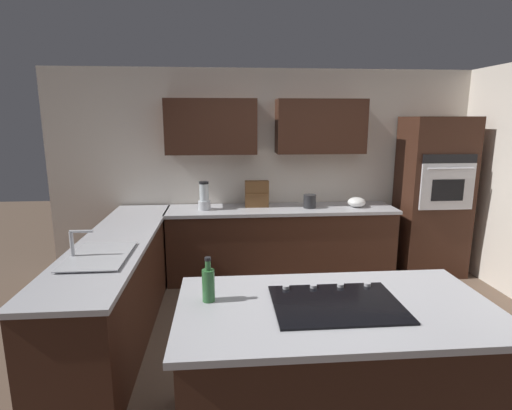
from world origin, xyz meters
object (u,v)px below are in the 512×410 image
(cooktop, at_px, (336,303))
(blender, at_px, (204,198))
(sink_unit, at_px, (98,255))
(kettle, at_px, (310,201))
(wall_oven, at_px, (433,197))
(mixing_bowl, at_px, (357,202))
(spice_rack, at_px, (257,194))
(oil_bottle, at_px, (208,284))

(cooktop, height_order, blender, blender)
(sink_unit, distance_m, kettle, 2.67)
(wall_oven, height_order, sink_unit, wall_oven)
(sink_unit, xyz_separation_m, mixing_bowl, (-2.68, -1.68, 0.04))
(wall_oven, bearing_deg, kettle, 0.70)
(cooktop, relative_size, spice_rack, 2.28)
(blender, distance_m, mixing_bowl, 1.90)
(mixing_bowl, bearing_deg, oil_bottle, 55.17)
(spice_rack, bearing_deg, mixing_bowl, 175.25)
(sink_unit, height_order, blender, blender)
(wall_oven, xyz_separation_m, kettle, (1.60, 0.02, -0.03))
(wall_oven, bearing_deg, spice_rack, -2.14)
(blender, height_order, oil_bottle, blender)
(mixing_bowl, height_order, spice_rack, spice_rack)
(wall_oven, distance_m, oil_bottle, 3.77)
(sink_unit, bearing_deg, wall_oven, -155.19)
(spice_rack, bearing_deg, kettle, 170.92)
(wall_oven, distance_m, cooktop, 3.35)
(cooktop, xyz_separation_m, mixing_bowl, (-1.01, -2.66, 0.05))
(mixing_bowl, xyz_separation_m, spice_rack, (1.25, -0.10, 0.11))
(cooktop, relative_size, kettle, 4.56)
(spice_rack, distance_m, kettle, 0.66)
(sink_unit, height_order, mixing_bowl, sink_unit)
(wall_oven, relative_size, sink_unit, 2.88)
(kettle, bearing_deg, wall_oven, -179.30)
(cooktop, xyz_separation_m, kettle, (-0.41, -2.66, 0.08))
(oil_bottle, bearing_deg, spice_rack, -101.12)
(spice_rack, bearing_deg, blender, 9.08)
(wall_oven, xyz_separation_m, oil_bottle, (2.77, 2.56, 0.00))
(blender, distance_m, kettle, 1.30)
(wall_oven, distance_m, mixing_bowl, 1.00)
(cooktop, distance_m, kettle, 2.69)
(kettle, bearing_deg, mixing_bowl, 180.00)
(spice_rack, relative_size, oil_bottle, 1.19)
(kettle, xyz_separation_m, oil_bottle, (1.17, 2.54, 0.03))
(blender, relative_size, spice_rack, 1.04)
(sink_unit, xyz_separation_m, blender, (-0.78, -1.68, 0.13))
(mixing_bowl, xyz_separation_m, oil_bottle, (1.77, 2.54, 0.05))
(mixing_bowl, bearing_deg, blender, -0.00)
(cooktop, bearing_deg, spice_rack, -85.00)
(wall_oven, xyz_separation_m, sink_unit, (3.68, 1.70, -0.09))
(cooktop, distance_m, oil_bottle, 0.78)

